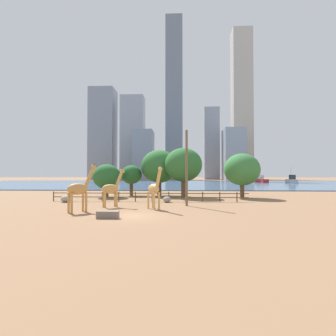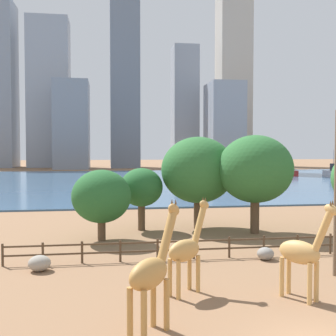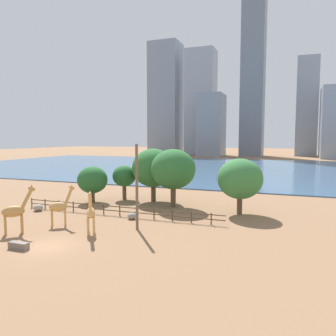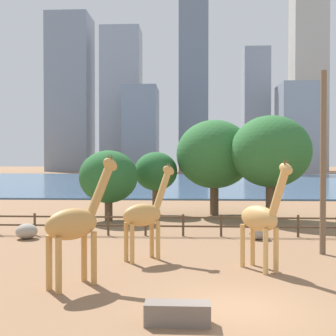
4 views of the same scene
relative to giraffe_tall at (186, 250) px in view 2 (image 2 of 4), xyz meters
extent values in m
plane|color=#8C6647|center=(3.48, 74.00, -2.05)|extent=(400.00, 400.00, 0.00)
cube|color=#3D6084|center=(3.48, 71.00, -1.95)|extent=(180.00, 86.00, 0.20)
cylinder|color=tan|center=(0.25, 0.52, -1.18)|extent=(0.28, 0.28, 1.73)
cylinder|color=tan|center=(0.57, 0.10, -1.18)|extent=(0.28, 0.28, 1.73)
cylinder|color=tan|center=(-0.82, -0.28, -1.18)|extent=(0.28, 0.28, 1.73)
cylinder|color=tan|center=(-0.49, -0.71, -1.18)|extent=(0.28, 0.28, 1.73)
ellipsoid|color=tan|center=(-0.12, -0.09, -0.02)|extent=(1.99, 1.76, 1.00)
cylinder|color=tan|center=(0.73, 0.55, 1.07)|extent=(0.98, 0.85, 1.89)
ellipsoid|color=tan|center=(1.01, 0.77, 1.96)|extent=(0.76, 0.68, 0.60)
cone|color=brown|center=(0.96, 0.83, 2.25)|extent=(0.13, 0.13, 0.18)
cone|color=brown|center=(1.06, 0.70, 2.25)|extent=(0.13, 0.13, 0.18)
cylinder|color=#C18C47|center=(-1.92, -3.39, -1.10)|extent=(0.31, 0.31, 1.90)
cylinder|color=#C18C47|center=(-1.47, -3.76, -1.10)|extent=(0.31, 0.31, 1.90)
cylinder|color=#C18C47|center=(-2.86, -4.52, -1.10)|extent=(0.31, 0.31, 1.90)
cylinder|color=#C18C47|center=(-2.41, -4.89, -1.10)|extent=(0.31, 0.31, 1.90)
ellipsoid|color=#C18C47|center=(-2.16, -4.14, 0.18)|extent=(1.99, 2.15, 1.10)
cylinder|color=#C18C47|center=(-1.35, -3.17, 1.33)|extent=(1.07, 1.18, 2.02)
ellipsoid|color=#C18C47|center=(-1.05, -2.80, 2.27)|extent=(0.78, 0.84, 0.70)
cone|color=brown|center=(-1.11, -2.75, 2.59)|extent=(0.14, 0.14, 0.20)
cone|color=brown|center=(-0.98, -2.85, 2.59)|extent=(0.14, 0.14, 0.20)
cylinder|color=tan|center=(5.42, -1.86, -1.15)|extent=(0.29, 0.29, 1.79)
cylinder|color=tan|center=(4.96, -2.16, -1.15)|extent=(0.29, 0.29, 1.79)
cylinder|color=tan|center=(4.67, -0.69, -1.15)|extent=(0.29, 0.29, 1.79)
cylinder|color=tan|center=(4.21, -0.99, -1.15)|extent=(0.29, 0.29, 1.79)
ellipsoid|color=tan|center=(4.82, -1.43, 0.06)|extent=(1.74, 2.10, 1.04)
cylinder|color=tan|center=(5.41, -2.36, 1.19)|extent=(0.83, 1.04, 1.96)
ellipsoid|color=tan|center=(5.61, -2.67, 2.11)|extent=(0.67, 0.80, 0.62)
cone|color=brown|center=(5.68, -2.62, 2.41)|extent=(0.13, 0.13, 0.19)
cone|color=brown|center=(5.54, -2.71, 2.41)|extent=(0.13, 0.13, 0.19)
ellipsoid|color=gray|center=(5.86, 5.18, -1.67)|extent=(1.01, 1.01, 0.75)
ellipsoid|color=gray|center=(-7.29, 4.72, -1.61)|extent=(1.22, 1.16, 0.87)
cylinder|color=#4C3826|center=(-9.52, 6.00, -1.40)|extent=(0.14, 0.14, 1.30)
cylinder|color=#4C3826|center=(-7.29, 6.00, -1.40)|extent=(0.14, 0.14, 1.30)
cylinder|color=#4C3826|center=(-5.07, 6.00, -1.40)|extent=(0.14, 0.14, 1.30)
cylinder|color=#4C3826|center=(-2.84, 6.00, -1.40)|extent=(0.14, 0.14, 1.30)
cylinder|color=#4C3826|center=(-0.61, 6.00, -1.40)|extent=(0.14, 0.14, 1.30)
cylinder|color=#4C3826|center=(1.62, 6.00, -1.40)|extent=(0.14, 0.14, 1.30)
cylinder|color=#4C3826|center=(3.84, 6.00, -1.40)|extent=(0.14, 0.14, 1.30)
cylinder|color=#4C3826|center=(6.07, 6.00, -1.40)|extent=(0.14, 0.14, 1.30)
cylinder|color=#4C3826|center=(8.30, 6.00, -1.40)|extent=(0.14, 0.14, 1.30)
cylinder|color=#4C3826|center=(10.53, 6.00, -1.40)|extent=(0.14, 0.14, 1.30)
cube|color=#4C3826|center=(3.48, 6.00, -0.94)|extent=(26.10, 0.08, 0.10)
cube|color=#4C3826|center=(3.48, 6.00, -1.46)|extent=(26.10, 0.08, 0.10)
cylinder|color=brown|center=(8.07, 13.10, -0.67)|extent=(0.71, 0.71, 2.75)
ellipsoid|color=#2D6B33|center=(8.07, 13.10, 3.10)|extent=(5.97, 5.97, 5.38)
cylinder|color=brown|center=(-0.77, 15.72, -0.97)|extent=(0.59, 0.59, 2.16)
ellipsoid|color=#26602D|center=(-0.77, 15.72, 1.52)|extent=(3.53, 3.53, 3.18)
cylinder|color=brown|center=(-4.00, 12.10, -1.28)|extent=(0.58, 0.58, 1.53)
ellipsoid|color=#26602D|center=(-4.00, 12.10, 1.22)|extent=(4.33, 4.33, 3.89)
cylinder|color=brown|center=(4.02, 15.76, -0.80)|extent=(0.70, 0.70, 2.49)
ellipsoid|color=#2D6B33|center=(4.02, 15.76, 2.92)|extent=(6.21, 6.21, 5.58)
cube|color=#B22D28|center=(41.21, 81.71, -1.14)|extent=(3.82, 7.42, 1.41)
cube|color=silver|center=(41.05, 82.58, 0.41)|extent=(2.14, 2.82, 1.70)
cube|color=silver|center=(50.87, 75.69, -1.11)|extent=(3.35, 7.56, 1.47)
cube|color=#333338|center=(50.78, 74.78, 0.50)|extent=(2.01, 2.80, 1.76)
cylinder|color=silver|center=(50.91, 76.05, 2.19)|extent=(0.13, 0.13, 5.14)
cube|color=#939EAD|center=(29.19, 155.92, 22.91)|extent=(10.41, 11.33, 49.93)
cube|color=#B7B2A8|center=(51.10, 158.34, 51.20)|extent=(13.55, 11.96, 106.50)
cube|color=gray|center=(-15.64, 135.13, 13.47)|extent=(12.09, 15.87, 31.04)
cube|color=slate|center=(3.49, 143.20, 51.10)|extent=(10.87, 14.79, 106.30)
cube|color=#939EAD|center=(40.75, 136.11, 13.93)|extent=(12.55, 15.82, 31.96)
cube|color=#939EAD|center=(-25.49, 150.99, 26.68)|extent=(15.67, 12.87, 57.46)
camera|label=1|loc=(7.63, -28.61, 1.58)|focal=28.00mm
camera|label=2|loc=(-3.64, -18.85, 4.58)|focal=45.00mm
camera|label=3|loc=(22.87, -27.88, 7.29)|focal=35.00mm
camera|label=4|loc=(1.97, -18.71, 2.43)|focal=45.00mm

